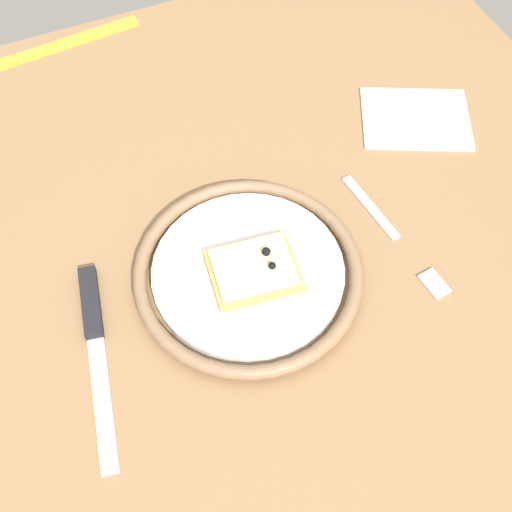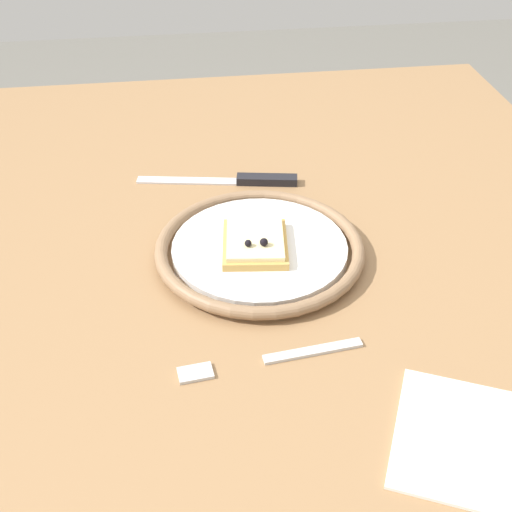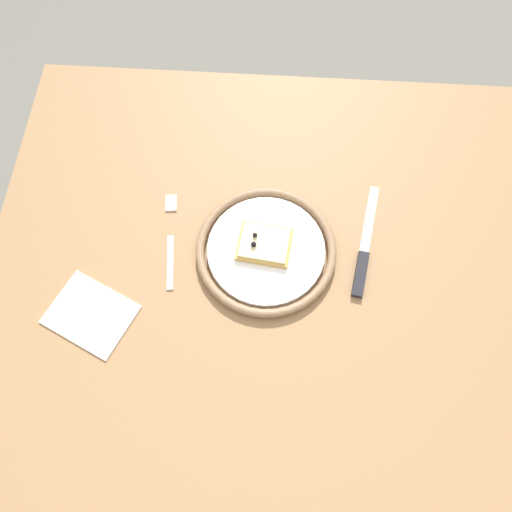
{
  "view_description": "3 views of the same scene",
  "coord_description": "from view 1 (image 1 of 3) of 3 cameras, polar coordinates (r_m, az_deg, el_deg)",
  "views": [
    {
      "loc": [
        0.11,
        0.41,
        1.38
      ],
      "look_at": [
        -0.05,
        0.04,
        0.76
      ],
      "focal_mm": 45.94,
      "sensor_mm": 36.0,
      "label": 1
    },
    {
      "loc": [
        -0.72,
        0.14,
        1.24
      ],
      "look_at": [
        -0.06,
        0.05,
        0.74
      ],
      "focal_mm": 47.35,
      "sensor_mm": 36.0,
      "label": 2
    },
    {
      "loc": [
        -0.03,
        -0.33,
        1.59
      ],
      "look_at": [
        -0.05,
        0.02,
        0.76
      ],
      "focal_mm": 34.82,
      "sensor_mm": 36.0,
      "label": 3
    }
  ],
  "objects": [
    {
      "name": "ground_plane",
      "position": [
        1.44,
        -2.41,
        -15.84
      ],
      "size": [
        6.0,
        6.0,
        0.0
      ],
      "primitive_type": "plane",
      "color": "slate"
    },
    {
      "name": "plate",
      "position": [
        0.76,
        -0.7,
        -1.43
      ],
      "size": [
        0.27,
        0.27,
        0.02
      ],
      "color": "white",
      "rests_on": "dining_table"
    },
    {
      "name": "pizza_slice_near",
      "position": [
        0.74,
        -0.21,
        -1.16
      ],
      "size": [
        0.11,
        0.09,
        0.03
      ],
      "color": "tan",
      "rests_on": "plate"
    },
    {
      "name": "napkin",
      "position": [
        0.95,
        13.73,
        11.55
      ],
      "size": [
        0.18,
        0.16,
        0.0
      ],
      "primitive_type": "cube",
      "rotation": [
        0.0,
        0.0,
        -0.43
      ],
      "color": "white",
      "rests_on": "dining_table"
    },
    {
      "name": "knife",
      "position": [
        0.75,
        -13.94,
        -6.12
      ],
      "size": [
        0.06,
        0.24,
        0.01
      ],
      "color": "silver",
      "rests_on": "dining_table"
    },
    {
      "name": "measuring_tape",
      "position": [
        1.08,
        -16.53,
        17.24
      ],
      "size": [
        0.24,
        0.05,
        0.0
      ],
      "primitive_type": "cube",
      "rotation": [
        0.0,
        0.0,
        0.09
      ],
      "color": "yellow",
      "rests_on": "dining_table"
    },
    {
      "name": "fork",
      "position": [
        0.81,
        11.85,
        1.84
      ],
      "size": [
        0.04,
        0.2,
        0.0
      ],
      "color": "silver",
      "rests_on": "dining_table"
    },
    {
      "name": "dining_table",
      "position": [
        0.84,
        -3.99,
        -2.79
      ],
      "size": [
        1.13,
        0.96,
        0.72
      ],
      "color": "#936D47",
      "rests_on": "ground_plane"
    }
  ]
}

